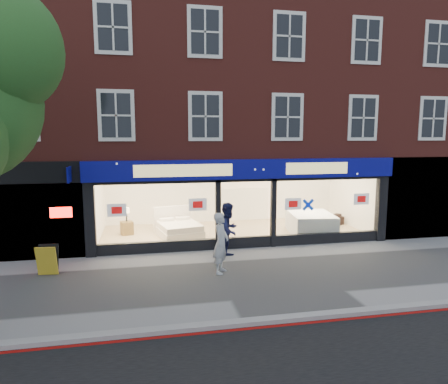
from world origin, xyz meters
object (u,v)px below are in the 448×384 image
object	(u,v)px
display_bed	(178,228)
sofa	(325,220)
pedestrian_blue	(228,230)
mattress_stack	(311,223)
a_board	(48,260)
pedestrian_grey	(221,243)

from	to	relation	value
display_bed	sofa	size ratio (longest dim) A/B	1.21
display_bed	pedestrian_blue	bearing A→B (deg)	-75.17
display_bed	sofa	bearing A→B (deg)	-7.45
mattress_stack	pedestrian_blue	bearing A→B (deg)	-150.94
display_bed	mattress_stack	size ratio (longest dim) A/B	0.96
mattress_stack	sofa	bearing A→B (deg)	45.32
display_bed	sofa	world-z (taller)	display_bed
display_bed	mattress_stack	distance (m)	5.48
display_bed	a_board	world-z (taller)	display_bed
a_board	pedestrian_grey	bearing A→B (deg)	-3.74
mattress_stack	pedestrian_blue	world-z (taller)	pedestrian_blue
sofa	pedestrian_blue	world-z (taller)	pedestrian_blue
mattress_stack	a_board	xyz separation A→B (m)	(-9.64, -2.87, -0.06)
mattress_stack	pedestrian_blue	distance (m)	4.57
mattress_stack	a_board	size ratio (longest dim) A/B	2.56
pedestrian_blue	sofa	bearing A→B (deg)	-14.08
mattress_stack	sofa	world-z (taller)	mattress_stack
display_bed	sofa	distance (m)	6.66
a_board	pedestrian_blue	size ratio (longest dim) A/B	0.48
sofa	pedestrian_blue	size ratio (longest dim) A/B	0.98
display_bed	pedestrian_grey	xyz separation A→B (m)	(0.91, -4.37, 0.52)
sofa	a_board	world-z (taller)	a_board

